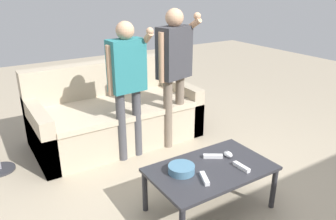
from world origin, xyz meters
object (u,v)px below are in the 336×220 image
(couch, at_px, (114,115))
(coffee_table, at_px, (211,173))
(game_remote_wand_far, at_px, (241,167))
(game_remote_wand_spare, at_px, (213,156))
(snack_bowl, at_px, (181,169))
(player_center, at_px, (127,76))
(player_right, at_px, (174,63))
(game_remote_nunchuk, at_px, (228,154))
(game_remote_wand_near, at_px, (205,178))

(couch, distance_m, coffee_table, 1.64)
(game_remote_wand_far, bearing_deg, game_remote_wand_spare, 107.86)
(snack_bowl, relative_size, player_center, 0.14)
(player_right, relative_size, game_remote_wand_spare, 9.81)
(player_center, distance_m, game_remote_wand_spare, 1.16)
(game_remote_nunchuk, bearing_deg, couch, 102.23)
(couch, bearing_deg, player_center, -95.40)
(game_remote_wand_far, xyz_separation_m, game_remote_wand_spare, (-0.08, 0.25, -0.00))
(snack_bowl, bearing_deg, game_remote_wand_far, -25.63)
(snack_bowl, distance_m, game_remote_wand_far, 0.48)
(game_remote_wand_near, bearing_deg, player_right, 66.16)
(coffee_table, relative_size, player_center, 0.69)
(game_remote_wand_near, bearing_deg, game_remote_nunchuk, 24.04)
(coffee_table, relative_size, player_right, 0.64)
(game_remote_nunchuk, xyz_separation_m, player_right, (0.17, 1.09, 0.54))
(coffee_table, distance_m, game_remote_wand_near, 0.20)
(couch, height_order, game_remote_wand_spare, couch)
(player_right, height_order, player_center, player_right)
(coffee_table, xyz_separation_m, game_remote_wand_spare, (0.11, 0.11, 0.06))
(player_center, relative_size, game_remote_wand_near, 8.77)
(couch, relative_size, game_remote_wand_spare, 12.05)
(player_right, height_order, game_remote_wand_spare, player_right)
(couch, distance_m, game_remote_wand_spare, 1.55)
(game_remote_wand_spare, bearing_deg, game_remote_wand_near, -139.77)
(couch, xyz_separation_m, coffee_table, (0.11, -1.64, 0.05))
(snack_bowl, distance_m, game_remote_wand_spare, 0.35)
(player_right, relative_size, player_center, 1.06)
(couch, distance_m, game_remote_nunchuk, 1.62)
(game_remote_wand_spare, bearing_deg, game_remote_wand_far, -72.14)
(coffee_table, height_order, player_center, player_center)
(game_remote_wand_spare, bearing_deg, game_remote_nunchuk, -24.33)
(player_right, bearing_deg, snack_bowl, -120.67)
(player_center, relative_size, game_remote_wand_far, 8.98)
(snack_bowl, bearing_deg, game_remote_wand_spare, 7.21)
(game_remote_wand_near, bearing_deg, snack_bowl, 114.92)
(snack_bowl, xyz_separation_m, game_remote_wand_near, (0.08, -0.18, -0.01))
(snack_bowl, height_order, player_right, player_right)
(player_right, height_order, game_remote_wand_far, player_right)
(player_center, height_order, game_remote_wand_far, player_center)
(couch, relative_size, coffee_table, 1.91)
(game_remote_wand_spare, bearing_deg, coffee_table, -135.17)
(couch, height_order, player_right, player_right)
(game_remote_wand_near, height_order, game_remote_wand_spare, same)
(couch, height_order, snack_bowl, couch)
(couch, relative_size, game_remote_wand_near, 11.46)
(snack_bowl, bearing_deg, game_remote_wand_near, -65.08)
(couch, relative_size, player_center, 1.31)
(coffee_table, distance_m, player_center, 1.27)
(coffee_table, distance_m, game_remote_nunchuk, 0.25)
(coffee_table, relative_size, game_remote_wand_far, 6.16)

